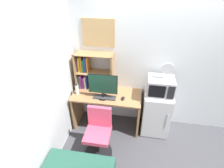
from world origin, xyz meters
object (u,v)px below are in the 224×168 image
at_px(monitor, 103,85).
at_px(computer_mouse, 123,98).
at_px(hutch_bookshelf, 89,70).
at_px(wall_corkboard, 98,33).
at_px(desk_chair, 99,135).
at_px(microwave, 160,86).
at_px(mini_fridge, 156,112).
at_px(water_bottle, 77,90).
at_px(desk_fan, 168,70).
at_px(keyboard, 105,97).

xyz_separation_m(monitor, computer_mouse, (0.35, 0.01, -0.24)).
relative_size(hutch_bookshelf, wall_corkboard, 1.27).
bearing_deg(desk_chair, computer_mouse, 59.63).
bearing_deg(microwave, mini_fridge, -90.04).
height_order(mini_fridge, desk_chair, desk_chair).
bearing_deg(water_bottle, mini_fridge, 3.92).
height_order(mini_fridge, desk_fan, desk_fan).
bearing_deg(desk_fan, computer_mouse, -169.76).
height_order(monitor, keyboard, monitor).
xyz_separation_m(monitor, keyboard, (0.03, -0.01, -0.25)).
bearing_deg(hutch_bookshelf, water_bottle, -125.84).
relative_size(desk_chair, wall_corkboard, 1.56).
distance_m(hutch_bookshelf, keyboard, 0.57).
relative_size(computer_mouse, desk_chair, 0.12).
relative_size(hutch_bookshelf, computer_mouse, 6.78).
distance_m(monitor, keyboard, 0.25).
xyz_separation_m(mini_fridge, desk_chair, (-0.94, -0.68, -0.04)).
xyz_separation_m(hutch_bookshelf, water_bottle, (-0.18, -0.25, -0.28)).
bearing_deg(water_bottle, desk_fan, 3.63).
bearing_deg(computer_mouse, mini_fridge, 11.68).
height_order(monitor, microwave, monitor).
bearing_deg(microwave, monitor, -171.99).
height_order(water_bottle, desk_chair, water_bottle).
bearing_deg(keyboard, mini_fridge, 8.41).
xyz_separation_m(microwave, desk_fan, (0.07, -0.01, 0.32)).
distance_m(computer_mouse, desk_fan, 0.89).
relative_size(desk_fan, desk_chair, 0.33).
bearing_deg(keyboard, monitor, 169.45).
height_order(hutch_bookshelf, wall_corkboard, wall_corkboard).
relative_size(water_bottle, microwave, 0.46).
xyz_separation_m(keyboard, wall_corkboard, (-0.17, 0.40, 1.03)).
relative_size(water_bottle, wall_corkboard, 0.36).
distance_m(hutch_bookshelf, monitor, 0.44).
distance_m(hutch_bookshelf, water_bottle, 0.41).
distance_m(keyboard, desk_fan, 1.16).
bearing_deg(mini_fridge, microwave, 89.96).
relative_size(hutch_bookshelf, water_bottle, 3.50).
xyz_separation_m(monitor, microwave, (0.97, 0.14, 0.01)).
bearing_deg(monitor, computer_mouse, 1.09).
bearing_deg(desk_chair, microwave, 36.15).
bearing_deg(monitor, mini_fridge, 7.84).
relative_size(monitor, water_bottle, 2.50).
bearing_deg(wall_corkboard, water_bottle, -134.34).
height_order(computer_mouse, desk_chair, desk_chair).
bearing_deg(monitor, keyboard, -10.55).
xyz_separation_m(keyboard, microwave, (0.94, 0.14, 0.25)).
height_order(keyboard, wall_corkboard, wall_corkboard).
height_order(hutch_bookshelf, desk_fan, hutch_bookshelf).
relative_size(water_bottle, desk_fan, 0.70).
xyz_separation_m(mini_fridge, microwave, (0.00, 0.00, 0.58)).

